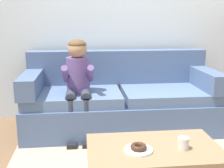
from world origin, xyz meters
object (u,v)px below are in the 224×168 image
object	(u,v)px
coffee_table	(154,151)
mug	(183,143)
couch	(121,101)
donut	(139,147)
person_child	(78,79)

from	to	relation	value
coffee_table	mug	bearing A→B (deg)	-16.35
couch	donut	distance (m)	1.41
person_child	donut	xyz separation A→B (m)	(0.44, -1.20, -0.25)
person_child	mug	size ratio (longest dim) A/B	12.24
person_child	donut	size ratio (longest dim) A/B	9.18
coffee_table	person_child	size ratio (longest dim) A/B	0.91
mug	donut	bearing A→B (deg)	178.73
person_child	coffee_table	bearing A→B (deg)	-63.52
mug	person_child	bearing A→B (deg)	122.73
couch	person_child	distance (m)	0.64
coffee_table	person_child	distance (m)	1.32
donut	mug	size ratio (longest dim) A/B	1.33
couch	coffee_table	xyz separation A→B (m)	(0.07, -1.35, 0.01)
coffee_table	mug	world-z (taller)	mug
couch	coffee_table	size ratio (longest dim) A/B	2.26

